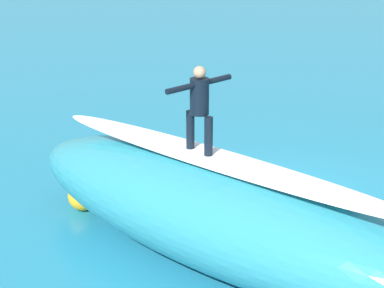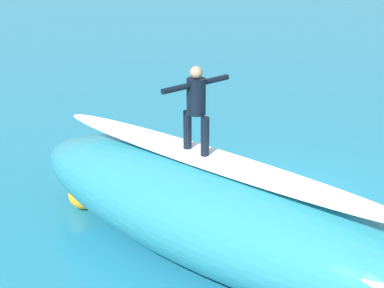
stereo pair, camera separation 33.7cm
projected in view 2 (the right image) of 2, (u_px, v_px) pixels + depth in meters
The scene contains 9 objects.
ground_plane at pixel (284, 200), 13.11m from camera, with size 120.00×120.00×0.00m, color teal.
wave_crest at pixel (214, 212), 10.61m from camera, with size 8.43×2.35×1.80m, color teal.
wave_foam_lip at pixel (215, 160), 10.28m from camera, with size 7.16×0.82×0.08m, color white.
surfboard_riding at pixel (196, 154), 10.53m from camera, with size 2.14×0.53×0.08m, color #33B2D1.
surfer_riding at pixel (196, 103), 10.22m from camera, with size 0.64×1.29×1.44m.
surfboard_paddling at pixel (189, 169), 14.57m from camera, with size 2.24×0.55×0.09m, color #EAE5C6.
surfer_paddling at pixel (194, 163), 14.46m from camera, with size 1.61×0.30×0.29m.
buoy_marker at pixel (84, 194), 12.68m from camera, with size 0.62×0.62×1.05m.
foam_patch_mid at pixel (212, 251), 11.02m from camera, with size 0.74×0.51×0.17m, color white.
Camera 2 is at (-3.35, 11.54, 5.70)m, focal length 59.71 mm.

